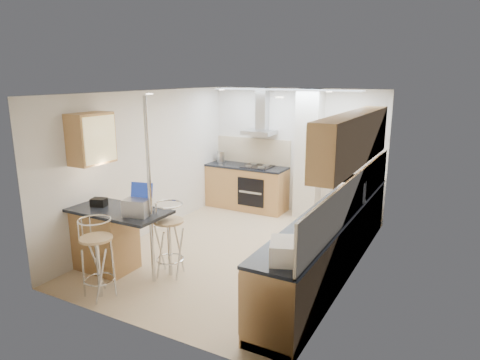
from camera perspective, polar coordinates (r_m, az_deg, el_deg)
The scene contains 16 objects.
ground at distance 6.96m, azimuth -0.20°, elevation -9.46°, with size 4.80×4.80×0.00m, color #D5B98E.
room_shell at distance 6.69m, azimuth 3.78°, elevation 3.39°, with size 3.64×4.84×2.51m.
right_counter at distance 6.26m, azimuth 12.07°, elevation -7.96°, with size 0.63×4.40×0.92m.
back_counter at distance 8.99m, azimuth 0.89°, elevation -0.93°, with size 1.70×0.63×0.92m.
peninsula at distance 6.32m, azimuth -15.77°, elevation -7.81°, with size 1.47×0.72×0.94m.
microwave at distance 6.67m, azimuth 14.61°, elevation -1.11°, with size 0.58×0.39×0.32m, color white.
laptop at distance 5.81m, azimuth -13.57°, elevation -3.57°, with size 0.33×0.25×0.23m, color #95969D.
bag at distance 6.39m, azimuth -18.29°, elevation -2.82°, with size 0.21×0.15×0.11m, color black.
bar_stool_near at distance 5.71m, azimuth -18.45°, elevation -9.85°, with size 0.43×0.43×1.05m, color tan, non-canonical shape.
bar_stool_end at distance 6.06m, azimuth -9.40°, elevation -7.82°, with size 0.43×0.43×1.07m, color tan, non-canonical shape.
jar_a at distance 6.42m, azimuth 14.45°, elevation -2.25°, with size 0.12×0.12×0.20m, color silver.
jar_b at distance 6.94m, azimuth 13.78°, elevation -1.14°, with size 0.11×0.11×0.17m, color silver.
jar_c at distance 5.12m, azimuth 8.88°, elevation -6.13°, with size 0.14×0.14×0.19m, color beige.
jar_d at distance 5.72m, azimuth 12.18°, elevation -4.50°, with size 0.10×0.10×0.13m, color white.
bread_bin at distance 4.39m, azimuth 6.16°, elevation -9.39°, with size 0.32×0.40×0.21m, color silver.
kettle at distance 9.23m, azimuth -2.59°, elevation 3.11°, with size 0.16×0.16×0.23m, color #ACAEB1.
Camera 1 is at (3.06, -5.61, 2.75)m, focal length 32.00 mm.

